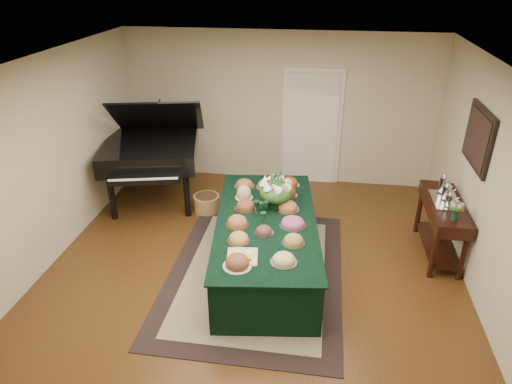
# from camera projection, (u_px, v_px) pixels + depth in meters

# --- Properties ---
(ground) EXTENTS (6.00, 6.00, 0.00)m
(ground) POSITION_uv_depth(u_px,v_px,m) (253.00, 272.00, 6.09)
(ground) COLOR #311B0A
(ground) RESTS_ON ground
(area_rug) EXTENTS (2.26, 3.16, 0.01)m
(area_rug) POSITION_uv_depth(u_px,v_px,m) (255.00, 272.00, 6.07)
(area_rug) COLOR black
(area_rug) RESTS_ON ground
(kitchen_doorway) EXTENTS (1.05, 0.07, 2.10)m
(kitchen_doorway) POSITION_uv_depth(u_px,v_px,m) (311.00, 129.00, 8.16)
(kitchen_doorway) COLOR silver
(kitchen_doorway) RESTS_ON ground
(buffet_table) EXTENTS (1.62, 2.88, 0.72)m
(buffet_table) POSITION_uv_depth(u_px,v_px,m) (266.00, 243.00, 6.06)
(buffet_table) COLOR black
(buffet_table) RESTS_ON ground
(food_platters) EXTENTS (1.13, 2.41, 0.15)m
(food_platters) POSITION_uv_depth(u_px,v_px,m) (265.00, 213.00, 5.95)
(food_platters) COLOR silver
(food_platters) RESTS_ON buffet_table
(cutting_board) EXTENTS (0.39, 0.39, 0.10)m
(cutting_board) POSITION_uv_depth(u_px,v_px,m) (242.00, 254.00, 5.15)
(cutting_board) COLOR tan
(cutting_board) RESTS_ON buffet_table
(green_goblets) EXTENTS (0.20, 0.37, 0.18)m
(green_goblets) POSITION_uv_depth(u_px,v_px,m) (262.00, 210.00, 5.94)
(green_goblets) COLOR #13301F
(green_goblets) RESTS_ON buffet_table
(floral_centerpiece) EXTENTS (0.45, 0.45, 0.45)m
(floral_centerpiece) POSITION_uv_depth(u_px,v_px,m) (276.00, 188.00, 6.10)
(floral_centerpiece) COLOR #13301F
(floral_centerpiece) RESTS_ON buffet_table
(grand_piano) EXTENTS (1.86, 2.07, 1.83)m
(grand_piano) POSITION_uv_depth(u_px,v_px,m) (151.00, 149.00, 7.53)
(grand_piano) COLOR black
(grand_piano) RESTS_ON ground
(wicker_basket) EXTENTS (0.43, 0.43, 0.27)m
(wicker_basket) POSITION_uv_depth(u_px,v_px,m) (207.00, 203.00, 7.53)
(wicker_basket) COLOR olive
(wicker_basket) RESTS_ON ground
(mahogany_sideboard) EXTENTS (0.45, 1.35, 0.83)m
(mahogany_sideboard) POSITION_uv_depth(u_px,v_px,m) (443.00, 214.00, 6.19)
(mahogany_sideboard) COLOR black
(mahogany_sideboard) RESTS_ON ground
(tea_service) EXTENTS (0.34, 0.58, 0.30)m
(tea_service) POSITION_uv_depth(u_px,v_px,m) (446.00, 192.00, 6.11)
(tea_service) COLOR silver
(tea_service) RESTS_ON mahogany_sideboard
(pink_bouquet) EXTENTS (0.20, 0.20, 0.26)m
(pink_bouquet) POSITION_uv_depth(u_px,v_px,m) (457.00, 208.00, 5.62)
(pink_bouquet) COLOR #13301F
(pink_bouquet) RESTS_ON mahogany_sideboard
(wall_painting) EXTENTS (0.05, 0.95, 0.75)m
(wall_painting) POSITION_uv_depth(u_px,v_px,m) (478.00, 138.00, 5.66)
(wall_painting) COLOR black
(wall_painting) RESTS_ON ground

